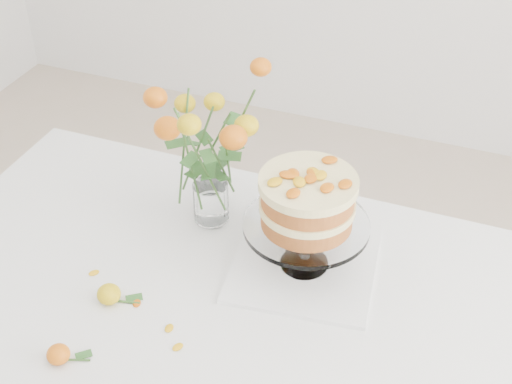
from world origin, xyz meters
TOP-DOWN VIEW (x-y plane):
  - table at (0.00, 0.00)m, footprint 1.43×0.93m
  - napkin at (0.19, 0.15)m, footprint 0.37×0.37m
  - cake_stand at (0.19, 0.15)m, footprint 0.29×0.29m
  - rose_vase at (-0.08, 0.23)m, footprint 0.36×0.36m
  - loose_rose_near at (-0.18, -0.11)m, footprint 0.09×0.05m
  - loose_rose_far at (-0.19, -0.30)m, footprint 0.08×0.05m
  - stray_petal_a at (-0.12, -0.10)m, footprint 0.03×0.02m
  - stray_petal_b at (-0.02, -0.14)m, footprint 0.03×0.02m
  - stray_petal_c at (0.02, -0.18)m, footprint 0.03×0.02m
  - stray_petal_d at (-0.26, -0.05)m, footprint 0.03×0.02m

SIDE VIEW (x-z plane):
  - table at x=0.00m, z-range 0.30..1.05m
  - stray_petal_a at x=-0.12m, z-range 0.76..0.76m
  - stray_petal_b at x=-0.02m, z-range 0.76..0.76m
  - stray_petal_c at x=0.02m, z-range 0.76..0.76m
  - stray_petal_d at x=-0.26m, z-range 0.76..0.76m
  - napkin at x=0.19m, z-range 0.76..0.77m
  - loose_rose_far at x=-0.19m, z-range 0.76..0.80m
  - loose_rose_near at x=-0.18m, z-range 0.76..0.80m
  - cake_stand at x=0.19m, z-range 0.81..1.07m
  - rose_vase at x=-0.08m, z-range 0.79..1.24m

